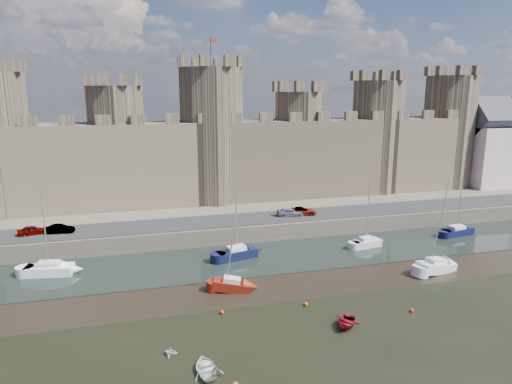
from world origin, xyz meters
The scene contains 21 objects.
ground centered at (0.00, 0.00, 0.00)m, with size 160.00×160.00×0.00m, color black.
water_channel centered at (0.00, 24.00, 0.04)m, with size 160.00×12.00×0.08m, color black.
quay centered at (0.00, 60.00, 1.25)m, with size 160.00×60.00×2.50m, color #4C443A.
road centered at (0.00, 34.00, 2.55)m, with size 160.00×7.00×0.10m, color black.
castle centered at (-0.64, 48.00, 11.67)m, with size 108.50×11.00×29.00m.
car_0 centered at (-25.45, 34.31, 3.14)m, with size 1.51×3.74×1.28m, color gray.
car_1 centered at (-21.94, 34.00, 3.13)m, with size 1.34×3.85×1.27m, color gray.
car_2 centered at (11.67, 33.99, 3.12)m, with size 1.74×4.28×1.24m, color gray.
car_3 centered at (13.60, 34.11, 3.16)m, with size 2.18×4.73×1.32m, color gray.
sailboat_0 centered at (-22.14, 25.15, 0.81)m, with size 5.84×3.04×10.40m.
sailboat_1 centered at (0.92, 24.57, 0.84)m, with size 5.70×3.31×10.74m.
sailboat_2 centered at (19.69, 24.16, 0.77)m, with size 4.55×2.40×9.32m.
sailboat_3 centered at (35.81, 25.49, 0.74)m, with size 5.58×2.96×9.30m.
sailboat_4 centered at (-1.70, 15.15, 0.73)m, with size 4.51×2.73×9.86m.
sailboat_5 centered at (23.58, 13.87, 0.80)m, with size 5.58×3.17×11.33m.
dinghy_2 centered at (-6.85, 1.03, 0.34)m, with size 2.37×0.69×3.32m, color silver.
dinghy_3 centered at (-9.37, 4.08, 0.35)m, with size 1.13×0.69×1.31m, color silver.
dinghy_4 centered at (7.08, 4.64, 0.35)m, with size 2.42×0.70×3.39m, color maroon.
buoy_1 centered at (-3.83, 10.14, 0.21)m, with size 0.41×0.41×0.41m, color red.
buoy_3 centered at (4.90, 9.58, 0.22)m, with size 0.44×0.44×0.44m, color #C85008.
buoy_5 centered at (14.75, 5.55, 0.20)m, with size 0.39×0.39×0.39m, color red.
Camera 1 is at (-11.39, -31.10, 22.04)m, focal length 32.00 mm.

